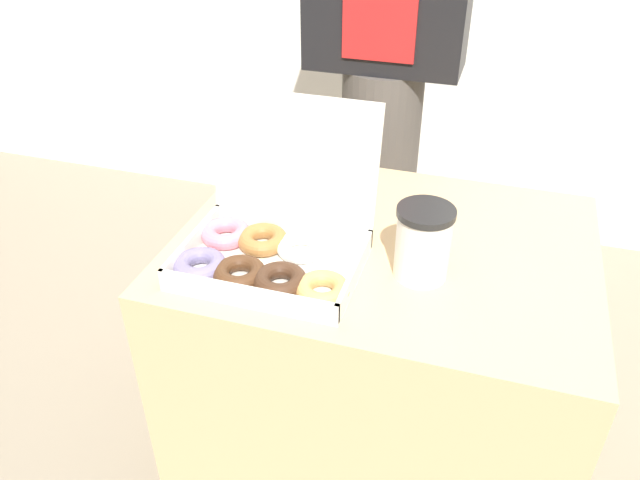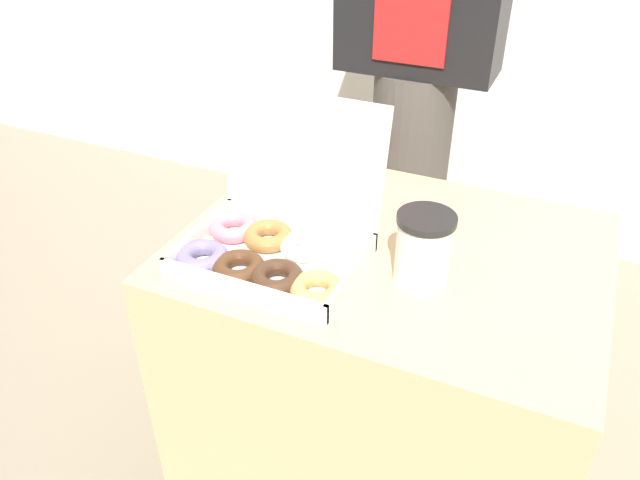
# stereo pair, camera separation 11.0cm
# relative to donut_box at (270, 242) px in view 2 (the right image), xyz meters

# --- Properties ---
(table) EXTENTS (0.81, 0.61, 0.73)m
(table) POSITION_rel_donut_box_xyz_m (0.19, 0.13, -0.41)
(table) COLOR tan
(table) RESTS_ON ground_plane
(donut_box) EXTENTS (0.35, 0.29, 0.28)m
(donut_box) POSITION_rel_donut_box_xyz_m (0.00, 0.00, 0.00)
(donut_box) COLOR white
(donut_box) RESTS_ON table
(coffee_cup) EXTENTS (0.10, 0.10, 0.14)m
(coffee_cup) POSITION_rel_donut_box_xyz_m (0.27, 0.05, 0.03)
(coffee_cup) COLOR silver
(coffee_cup) RESTS_ON table
(person_customer) EXTENTS (0.40, 0.22, 1.66)m
(person_customer) POSITION_rel_donut_box_xyz_m (0.05, 0.72, 0.13)
(person_customer) COLOR #4C4742
(person_customer) RESTS_ON ground_plane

